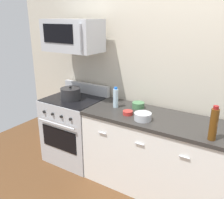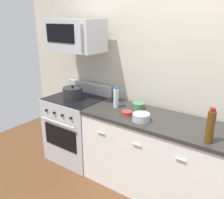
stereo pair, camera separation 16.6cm
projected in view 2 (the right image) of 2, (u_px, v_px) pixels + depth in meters
name	position (u px, v px, depth m)	size (l,w,h in m)	color
ground_plane	(166.00, 194.00, 2.88)	(6.16, 6.16, 0.00)	brown
back_wall	(189.00, 75.00, 2.76)	(5.13, 0.10, 2.70)	beige
counter_unit	(169.00, 160.00, 2.73)	(2.04, 0.66, 0.92)	white
range_oven	(77.00, 128.00, 3.50)	(0.76, 0.69, 1.07)	#B7BABF
microwave	(75.00, 35.00, 3.12)	(0.74, 0.44, 0.40)	#B7BABF
bottle_water_clear	(116.00, 98.00, 2.97)	(0.06, 0.06, 0.26)	silver
bottle_wine_amber	(210.00, 126.00, 2.12)	(0.07, 0.07, 0.33)	#59330F
bowl_green_glaze	(139.00, 106.00, 2.96)	(0.15, 0.15, 0.07)	#477A4C
bowl_red_small	(127.00, 113.00, 2.77)	(0.11, 0.11, 0.04)	#B72D28
bowl_steel_prep	(141.00, 117.00, 2.61)	(0.19, 0.19, 0.08)	#B2B5BA
stockpot	(73.00, 93.00, 3.29)	(0.26, 0.26, 0.19)	#262628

